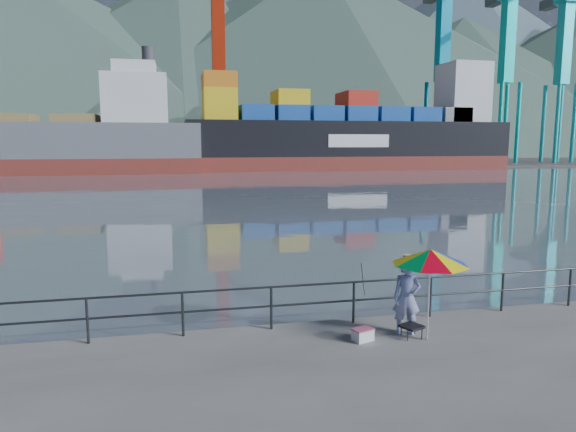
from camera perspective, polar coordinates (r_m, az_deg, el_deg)
The scene contains 13 objects.
harbor_water at distance 139.60m, azimuth -11.21°, elevation 6.29°, with size 500.00×280.00×0.00m, color slate.
far_dock at distance 103.42m, azimuth -5.16°, elevation 5.80°, with size 200.00×40.00×0.40m, color #514F4C.
guardrail at distance 12.21m, azimuth 2.82°, elevation -9.78°, with size 22.00×0.06×1.03m.
mountains at distance 223.44m, azimuth -1.54°, elevation 16.25°, with size 600.00×332.80×80.00m.
port_cranes at distance 100.20m, azimuth 7.83°, elevation 14.85°, with size 116.00×28.00×38.40m.
container_stacks at distance 109.52m, azimuth 6.61°, elevation 7.50°, with size 58.00×8.40×7.80m.
fisherman at distance 11.94m, azimuth 13.04°, elevation -8.82°, with size 0.61×0.40×1.67m, color #34448A.
beach_umbrella at distance 11.42m, azimuth 15.54°, elevation -4.42°, with size 1.77×1.77×2.03m.
folding_stool at distance 11.95m, azimuth 13.56°, elevation -12.30°, with size 0.56×0.56×0.28m.
cooler_bag at distance 11.58m, azimuth 8.30°, elevation -12.97°, with size 0.42×0.28×0.24m, color silver.
fishing_rod at distance 13.18m, azimuth 8.25°, elevation -10.87°, with size 0.02×0.02×2.25m, color black.
bulk_carrier at distance 82.02m, azimuth -26.38°, elevation 7.26°, with size 50.50×8.74×14.50m.
container_ship at distance 87.08m, azimuth 7.90°, elevation 9.19°, with size 53.49×8.91×18.10m.
Camera 1 is at (-3.07, -9.50, 4.29)m, focal length 32.00 mm.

